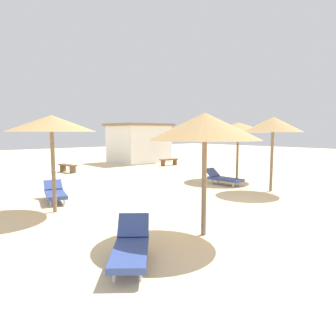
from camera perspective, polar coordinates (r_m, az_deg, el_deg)
name	(u,v)px	position (r m, az deg, el deg)	size (l,w,h in m)	color
ground_plane	(237,218)	(9.37, 12.43, -8.91)	(80.00, 80.00, 0.00)	beige
parasol_0	(238,128)	(16.49, 12.59, 7.15)	(3.15, 3.15, 2.94)	#75604C
parasol_2	(51,124)	(10.17, -20.37, 7.51)	(2.65, 2.65, 2.98)	#75604C
parasol_4	(205,127)	(7.44, 6.69, 7.41)	(2.64, 2.64, 2.92)	#75604C
parasol_5	(273,125)	(13.66, 18.49, 7.43)	(2.42, 2.42, 3.08)	#75604C
lounger_0	(223,178)	(14.97, 9.94, -1.79)	(0.67, 1.90, 0.72)	#33478C
lounger_2	(55,192)	(12.01, -19.79, -4.19)	(1.15, 2.01, 0.65)	#33478C
lounger_4	(131,247)	(6.17, -6.74, -13.98)	(1.69, 1.85, 0.76)	#33478C
bench_0	(68,167)	(20.09, -17.71, 0.22)	(0.58, 1.54, 0.49)	brown
bench_1	(169,161)	(22.96, 0.18, 1.30)	(1.52, 0.49, 0.49)	brown
beach_cabana	(139,143)	(25.47, -5.33, 4.57)	(4.38, 3.94, 3.10)	white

